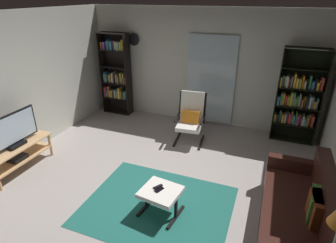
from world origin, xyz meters
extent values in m
plane|color=#A39A95|center=(0.00, 0.00, 0.00)|extent=(7.02, 7.02, 0.00)
cube|color=beige|center=(0.00, 2.90, 1.30)|extent=(5.60, 0.06, 2.60)
cube|color=beige|center=(-2.70, 0.00, 1.30)|extent=(0.06, 6.00, 2.60)
cube|color=silver|center=(0.25, 2.83, 1.05)|extent=(1.10, 0.01, 2.00)
cube|color=#206359|center=(0.27, -0.29, 0.00)|extent=(2.10, 1.68, 0.01)
cube|color=tan|center=(-2.36, -0.29, 0.46)|extent=(0.44, 1.23, 0.02)
cube|color=tan|center=(-2.36, -0.29, 0.21)|extent=(0.40, 1.17, 0.02)
cylinder|color=tan|center=(-2.19, 0.28, 0.22)|extent=(0.05, 0.05, 0.45)
cylinder|color=tan|center=(-2.54, 0.28, 0.22)|extent=(0.05, 0.05, 0.45)
cube|color=black|center=(-2.36, -0.33, 0.26)|extent=(0.27, 0.28, 0.07)
cube|color=black|center=(-2.36, -0.29, 0.49)|extent=(0.20, 0.32, 0.05)
cube|color=black|center=(-2.36, -0.29, 0.79)|extent=(0.04, 0.98, 0.53)
cube|color=silver|center=(-2.34, -0.29, 0.79)|extent=(0.01, 0.92, 0.48)
cube|color=black|center=(-2.44, 2.61, 1.01)|extent=(0.02, 0.30, 2.01)
cube|color=black|center=(-1.74, 2.61, 1.01)|extent=(0.02, 0.30, 2.01)
cube|color=black|center=(-2.09, 2.75, 1.01)|extent=(0.72, 0.02, 2.01)
cube|color=black|center=(-2.09, 2.61, 0.02)|extent=(0.68, 0.28, 0.02)
cube|color=black|center=(-2.09, 2.61, 0.40)|extent=(0.68, 0.28, 0.02)
cube|color=black|center=(-2.09, 2.61, 0.80)|extent=(0.68, 0.28, 0.02)
cube|color=black|center=(-2.09, 2.61, 1.21)|extent=(0.68, 0.28, 0.02)
cube|color=black|center=(-2.09, 2.61, 1.61)|extent=(0.68, 0.28, 0.02)
cube|color=black|center=(-2.09, 2.61, 2.00)|extent=(0.68, 0.28, 0.02)
cube|color=#C03439|center=(-2.40, 2.62, 0.54)|extent=(0.03, 0.22, 0.26)
cube|color=teal|center=(-2.36, 2.63, 0.49)|extent=(0.03, 0.18, 0.17)
cube|color=brown|center=(-2.31, 2.61, 0.54)|extent=(0.04, 0.13, 0.27)
cube|color=gold|center=(-2.28, 2.62, 0.50)|extent=(0.02, 0.20, 0.18)
cube|color=#358745|center=(-2.25, 2.62, 0.50)|extent=(0.03, 0.13, 0.18)
cube|color=orange|center=(-2.21, 2.63, 0.50)|extent=(0.04, 0.23, 0.19)
cube|color=black|center=(-2.17, 2.59, 0.53)|extent=(0.03, 0.14, 0.23)
cube|color=red|center=(-2.14, 2.61, 0.49)|extent=(0.02, 0.11, 0.16)
cube|color=beige|center=(-2.11, 2.60, 0.52)|extent=(0.03, 0.18, 0.21)
cube|color=#398E48|center=(-2.07, 2.60, 0.50)|extent=(0.04, 0.13, 0.19)
cube|color=brown|center=(-2.03, 2.61, 0.50)|extent=(0.03, 0.20, 0.17)
cube|color=gold|center=(-1.99, 2.59, 0.54)|extent=(0.04, 0.18, 0.27)
cube|color=orange|center=(-1.94, 2.60, 0.51)|extent=(0.03, 0.14, 0.21)
cube|color=black|center=(-1.90, 2.60, 0.53)|extent=(0.04, 0.19, 0.24)
cube|color=#5D9A93|center=(-1.85, 2.59, 0.50)|extent=(0.04, 0.14, 0.18)
cube|color=#388F4E|center=(-1.80, 2.61, 0.52)|extent=(0.04, 0.11, 0.21)
cube|color=gold|center=(-2.40, 2.61, 0.91)|extent=(0.03, 0.14, 0.19)
cube|color=#2C59B0|center=(-2.37, 2.59, 0.93)|extent=(0.03, 0.16, 0.24)
cube|color=#3F7A42|center=(-2.32, 2.61, 0.91)|extent=(0.04, 0.22, 0.20)
cube|color=#2764B4|center=(-2.29, 2.62, 0.90)|extent=(0.02, 0.10, 0.18)
cube|color=gold|center=(-2.25, 2.60, 0.90)|extent=(0.03, 0.10, 0.17)
cube|color=brown|center=(-2.22, 2.62, 0.91)|extent=(0.03, 0.17, 0.21)
cube|color=orange|center=(-2.18, 2.60, 0.92)|extent=(0.03, 0.12, 0.22)
cube|color=beige|center=(-2.14, 2.60, 0.94)|extent=(0.03, 0.21, 0.25)
cube|color=#281D27|center=(-2.11, 2.60, 0.93)|extent=(0.02, 0.17, 0.23)
cube|color=gold|center=(-2.08, 2.62, 0.92)|extent=(0.03, 0.12, 0.22)
cube|color=#407A42|center=(-2.03, 2.61, 0.89)|extent=(0.04, 0.16, 0.16)
cube|color=brown|center=(-1.98, 2.60, 0.91)|extent=(0.03, 0.24, 0.20)
cube|color=olive|center=(-1.93, 2.61, 0.94)|extent=(0.04, 0.12, 0.26)
cube|color=#448D46|center=(-1.90, 2.63, 0.91)|extent=(0.02, 0.16, 0.19)
cube|color=gold|center=(-1.86, 2.61, 0.93)|extent=(0.03, 0.12, 0.24)
cube|color=brown|center=(-1.82, 2.60, 0.90)|extent=(0.03, 0.22, 0.17)
cube|color=brown|center=(-1.78, 2.60, 0.90)|extent=(0.03, 0.18, 0.18)
cube|color=orange|center=(-2.40, 2.62, 1.70)|extent=(0.03, 0.17, 0.16)
cube|color=#292728|center=(-2.36, 2.63, 1.71)|extent=(0.04, 0.19, 0.18)
cube|color=purple|center=(-2.31, 2.60, 1.71)|extent=(0.04, 0.17, 0.18)
cube|color=teal|center=(-2.26, 2.63, 1.71)|extent=(0.03, 0.13, 0.18)
cube|color=#2756A1|center=(-2.22, 2.63, 1.71)|extent=(0.02, 0.12, 0.18)
cube|color=#2E64B6|center=(-2.18, 2.59, 1.74)|extent=(0.02, 0.18, 0.24)
cube|color=#2D8B50|center=(-2.14, 2.62, 1.72)|extent=(0.04, 0.20, 0.21)
cube|color=#365FAB|center=(-2.10, 2.60, 1.72)|extent=(0.03, 0.18, 0.20)
cube|color=#8D398A|center=(-2.05, 2.62, 1.72)|extent=(0.04, 0.13, 0.20)
cube|color=gold|center=(-2.01, 2.61, 1.71)|extent=(0.04, 0.13, 0.19)
cube|color=#5B99A5|center=(-1.96, 2.60, 1.71)|extent=(0.03, 0.13, 0.19)
cube|color=teal|center=(-1.92, 2.60, 1.71)|extent=(0.04, 0.23, 0.19)
cube|color=gold|center=(-1.87, 2.62, 1.72)|extent=(0.04, 0.20, 0.21)
cube|color=#A68926|center=(-1.82, 2.61, 1.74)|extent=(0.04, 0.16, 0.25)
cube|color=black|center=(1.69, 2.61, 0.96)|extent=(0.02, 0.30, 1.93)
cube|color=black|center=(2.51, 2.61, 0.96)|extent=(0.02, 0.30, 1.93)
cube|color=black|center=(2.10, 2.75, 0.96)|extent=(0.84, 0.02, 1.93)
cube|color=black|center=(2.10, 2.61, 0.02)|extent=(0.81, 0.28, 0.02)
cube|color=black|center=(2.10, 2.61, 0.39)|extent=(0.81, 0.28, 0.02)
cube|color=black|center=(2.10, 2.61, 0.77)|extent=(0.81, 0.28, 0.02)
cube|color=black|center=(2.10, 2.61, 1.16)|extent=(0.81, 0.28, 0.02)
cube|color=black|center=(2.10, 2.61, 1.54)|extent=(0.81, 0.28, 0.02)
cube|color=black|center=(2.10, 2.61, 1.91)|extent=(0.81, 0.28, 0.02)
cube|color=gold|center=(1.73, 2.60, 0.48)|extent=(0.04, 0.15, 0.17)
cube|color=black|center=(1.77, 2.61, 0.47)|extent=(0.04, 0.18, 0.16)
cube|color=#367849|center=(1.82, 2.62, 0.51)|extent=(0.04, 0.11, 0.24)
cube|color=orange|center=(1.88, 2.60, 0.49)|extent=(0.04, 0.15, 0.19)
cube|color=beige|center=(1.92, 2.62, 0.49)|extent=(0.03, 0.18, 0.19)
cube|color=#252F2A|center=(1.96, 2.63, 0.51)|extent=(0.03, 0.16, 0.24)
cube|color=red|center=(2.00, 2.59, 0.50)|extent=(0.04, 0.15, 0.21)
cube|color=#999A3E|center=(2.04, 2.63, 0.53)|extent=(0.02, 0.17, 0.27)
cube|color=teal|center=(2.08, 2.59, 0.49)|extent=(0.04, 0.12, 0.19)
cube|color=#3F8341|center=(2.13, 2.60, 0.53)|extent=(0.02, 0.19, 0.27)
cube|color=#87358C|center=(2.16, 2.59, 0.50)|extent=(0.03, 0.21, 0.21)
cube|color=gold|center=(2.20, 2.61, 0.49)|extent=(0.02, 0.12, 0.20)
cube|color=#8D4890|center=(2.23, 2.61, 0.47)|extent=(0.03, 0.20, 0.16)
cube|color=beige|center=(2.27, 2.62, 0.49)|extent=(0.03, 0.20, 0.20)
cube|color=#4F9EA4|center=(2.31, 2.62, 0.47)|extent=(0.03, 0.21, 0.16)
cube|color=gold|center=(2.35, 2.61, 0.49)|extent=(0.03, 0.19, 0.19)
cube|color=brown|center=(2.38, 2.63, 0.51)|extent=(0.04, 0.12, 0.23)
cube|color=#CF3C39|center=(2.43, 2.60, 0.51)|extent=(0.04, 0.17, 0.23)
cube|color=#3F67A7|center=(1.73, 2.60, 0.87)|extent=(0.04, 0.22, 0.18)
cube|color=#388B3C|center=(1.79, 2.60, 0.90)|extent=(0.04, 0.19, 0.24)
cube|color=orange|center=(1.83, 2.62, 0.90)|extent=(0.03, 0.18, 0.24)
cube|color=red|center=(1.87, 2.60, 0.88)|extent=(0.03, 0.12, 0.19)
cube|color=#9D9B2D|center=(1.92, 2.61, 0.87)|extent=(0.04, 0.12, 0.19)
cube|color=gold|center=(1.97, 2.62, 0.91)|extent=(0.04, 0.17, 0.27)
cube|color=#589CA2|center=(2.01, 2.62, 0.91)|extent=(0.04, 0.12, 0.27)
cube|color=olive|center=(2.05, 2.62, 0.86)|extent=(0.03, 0.15, 0.17)
cube|color=#418E3D|center=(2.10, 2.61, 0.88)|extent=(0.04, 0.12, 0.21)
cube|color=beige|center=(2.13, 2.62, 0.90)|extent=(0.02, 0.15, 0.25)
cube|color=brown|center=(2.17, 2.60, 0.87)|extent=(0.04, 0.22, 0.17)
cube|color=gold|center=(2.22, 2.61, 0.88)|extent=(0.03, 0.10, 0.20)
cube|color=#1A2230|center=(2.26, 2.60, 0.89)|extent=(0.04, 0.19, 0.22)
cube|color=beige|center=(2.32, 2.62, 0.89)|extent=(0.04, 0.23, 0.23)
cube|color=teal|center=(2.36, 2.59, 0.90)|extent=(0.03, 0.15, 0.23)
cube|color=orange|center=(2.40, 2.61, 0.85)|extent=(0.04, 0.20, 0.15)
cube|color=teal|center=(2.44, 2.60, 0.88)|extent=(0.03, 0.15, 0.21)
cube|color=gold|center=(1.72, 2.60, 1.26)|extent=(0.03, 0.24, 0.19)
cube|color=#5C8EA5|center=(1.76, 2.62, 1.27)|extent=(0.03, 0.12, 0.22)
cube|color=#BBBF9D|center=(1.80, 2.62, 1.27)|extent=(0.03, 0.14, 0.21)
cube|color=beige|center=(1.84, 2.61, 1.27)|extent=(0.04, 0.22, 0.22)
cube|color=red|center=(1.88, 2.63, 1.25)|extent=(0.03, 0.18, 0.16)
cube|color=teal|center=(1.92, 2.60, 1.27)|extent=(0.03, 0.12, 0.21)
cube|color=orange|center=(1.97, 2.61, 1.30)|extent=(0.04, 0.20, 0.27)
cube|color=gold|center=(2.02, 2.60, 1.26)|extent=(0.04, 0.17, 0.19)
cube|color=#959E32|center=(2.07, 2.62, 1.26)|extent=(0.04, 0.21, 0.19)
cube|color=orange|center=(2.11, 2.63, 1.28)|extent=(0.03, 0.18, 0.23)
cube|color=beige|center=(2.16, 2.62, 1.24)|extent=(0.03, 0.22, 0.15)
cube|color=black|center=(2.20, 2.60, 1.26)|extent=(0.04, 0.12, 0.18)
cube|color=#327D3C|center=(2.24, 2.61, 1.29)|extent=(0.04, 0.14, 0.25)
cube|color=#2C5BA3|center=(2.30, 2.61, 1.24)|extent=(0.04, 0.20, 0.16)
cube|color=black|center=(2.34, 2.61, 1.27)|extent=(0.04, 0.12, 0.20)
cube|color=gold|center=(2.38, 2.62, 1.24)|extent=(0.04, 0.21, 0.15)
cube|color=olive|center=(2.41, 2.61, 1.26)|extent=(0.02, 0.11, 0.19)
cube|color=#C63931|center=(2.45, 2.60, 1.29)|extent=(0.04, 0.18, 0.24)
cube|color=#391C16|center=(2.09, -0.09, 0.20)|extent=(0.80, 1.86, 0.40)
cube|color=#391C16|center=(2.40, -0.09, 0.62)|extent=(0.18, 1.86, 0.44)
cube|color=#391C16|center=(2.09, 0.77, 0.50)|extent=(0.80, 0.14, 0.20)
cube|color=maroon|center=(2.27, -0.25, 0.57)|extent=(0.17, 0.39, 0.34)
cube|color=#40762B|center=(2.27, -0.18, 0.57)|extent=(0.18, 0.39, 0.34)
cube|color=black|center=(0.37, 1.77, 0.02)|extent=(0.10, 0.60, 0.04)
cube|color=black|center=(0.35, 2.03, 0.68)|extent=(0.06, 0.18, 0.63)
cube|color=black|center=(0.37, 1.79, 0.54)|extent=(0.09, 0.52, 0.03)
cube|color=black|center=(-0.14, 1.72, 0.02)|extent=(0.10, 0.60, 0.04)
cube|color=black|center=(-0.17, 1.98, 0.68)|extent=(0.06, 0.18, 0.63)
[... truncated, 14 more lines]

